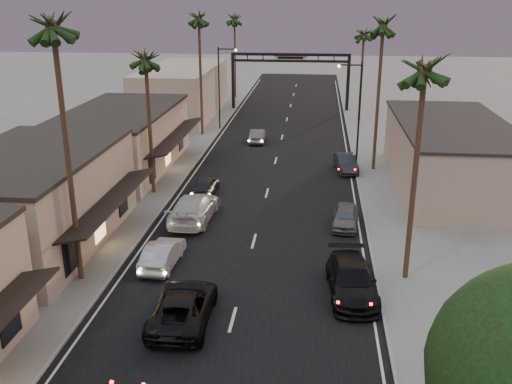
% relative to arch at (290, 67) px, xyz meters
% --- Properties ---
extents(ground, '(200.00, 200.00, 0.00)m').
position_rel_arch_xyz_m(ground, '(0.00, -30.00, -5.53)').
color(ground, slate).
rests_on(ground, ground).
extents(road, '(14.00, 120.00, 0.02)m').
position_rel_arch_xyz_m(road, '(0.00, -25.00, -5.53)').
color(road, black).
rests_on(road, ground).
extents(sidewalk_left, '(5.00, 92.00, 0.12)m').
position_rel_arch_xyz_m(sidewalk_left, '(-9.50, -18.00, -5.47)').
color(sidewalk_left, slate).
rests_on(sidewalk_left, ground).
extents(sidewalk_right, '(5.00, 92.00, 0.12)m').
position_rel_arch_xyz_m(sidewalk_right, '(9.50, -18.00, -5.47)').
color(sidewalk_right, slate).
rests_on(sidewalk_right, ground).
extents(storefront_mid, '(8.00, 14.00, 5.50)m').
position_rel_arch_xyz_m(storefront_mid, '(-13.00, -44.00, -2.78)').
color(storefront_mid, tan).
rests_on(storefront_mid, ground).
extents(storefront_far, '(8.00, 16.00, 5.00)m').
position_rel_arch_xyz_m(storefront_far, '(-13.00, -28.00, -3.03)').
color(storefront_far, tan).
rests_on(storefront_far, ground).
extents(storefront_dist, '(8.00, 20.00, 6.00)m').
position_rel_arch_xyz_m(storefront_dist, '(-13.00, -5.00, -2.53)').
color(storefront_dist, tan).
rests_on(storefront_dist, ground).
extents(building_right, '(8.00, 18.00, 5.00)m').
position_rel_arch_xyz_m(building_right, '(14.00, -30.00, -3.03)').
color(building_right, tan).
rests_on(building_right, ground).
extents(arch, '(15.20, 0.40, 7.27)m').
position_rel_arch_xyz_m(arch, '(0.00, 0.00, 0.00)').
color(arch, black).
rests_on(arch, ground).
extents(streetlight_right, '(2.13, 0.30, 9.00)m').
position_rel_arch_xyz_m(streetlight_right, '(6.92, -25.00, -0.20)').
color(streetlight_right, black).
rests_on(streetlight_right, ground).
extents(streetlight_left, '(2.13, 0.30, 9.00)m').
position_rel_arch_xyz_m(streetlight_left, '(-6.92, -12.00, -0.20)').
color(streetlight_left, black).
rests_on(streetlight_left, ground).
extents(palm_lb, '(3.20, 3.20, 15.20)m').
position_rel_arch_xyz_m(palm_lb, '(-8.60, -48.00, 7.85)').
color(palm_lb, '#38281C').
rests_on(palm_lb, ground).
extents(palm_lc, '(3.20, 3.20, 12.20)m').
position_rel_arch_xyz_m(palm_lc, '(-8.60, -34.00, 4.94)').
color(palm_lc, '#38281C').
rests_on(palm_lc, ground).
extents(palm_ld, '(3.20, 3.20, 14.20)m').
position_rel_arch_xyz_m(palm_ld, '(-8.60, -15.00, 6.88)').
color(palm_ld, '#38281C').
rests_on(palm_ld, ground).
extents(palm_ra, '(3.20, 3.20, 13.20)m').
position_rel_arch_xyz_m(palm_ra, '(8.60, -46.00, 5.91)').
color(palm_ra, '#38281C').
rests_on(palm_ra, ground).
extents(palm_rb, '(3.20, 3.20, 14.20)m').
position_rel_arch_xyz_m(palm_rb, '(8.60, -26.00, 6.88)').
color(palm_rb, '#38281C').
rests_on(palm_rb, ground).
extents(palm_rc, '(3.20, 3.20, 12.20)m').
position_rel_arch_xyz_m(palm_rc, '(8.60, -6.00, 4.94)').
color(palm_rc, '#38281C').
rests_on(palm_rc, ground).
extents(palm_far, '(3.20, 3.20, 13.20)m').
position_rel_arch_xyz_m(palm_far, '(-8.30, 8.00, 5.91)').
color(palm_far, '#38281C').
rests_on(palm_far, ground).
extents(oncoming_pickup, '(2.68, 5.66, 1.56)m').
position_rel_arch_xyz_m(oncoming_pickup, '(-2.25, -51.34, -4.75)').
color(oncoming_pickup, black).
rests_on(oncoming_pickup, ground).
extents(oncoming_silver, '(1.71, 4.42, 1.44)m').
position_rel_arch_xyz_m(oncoming_silver, '(-4.71, -45.84, -4.82)').
color(oncoming_silver, '#98989D').
rests_on(oncoming_silver, ground).
extents(oncoming_white, '(2.83, 6.28, 1.79)m').
position_rel_arch_xyz_m(oncoming_white, '(-4.38, -39.01, -4.64)').
color(oncoming_white, '#B1B1B1').
rests_on(oncoming_white, ground).
extents(oncoming_dgrey, '(1.66, 3.98, 1.34)m').
position_rel_arch_xyz_m(oncoming_dgrey, '(-4.65, -33.51, -4.86)').
color(oncoming_dgrey, black).
rests_on(oncoming_dgrey, ground).
extents(oncoming_grey_far, '(1.56, 4.15, 1.35)m').
position_rel_arch_xyz_m(oncoming_grey_far, '(-2.38, -17.35, -4.86)').
color(oncoming_grey_far, '#545359').
rests_on(oncoming_grey_far, ground).
extents(curbside_black, '(2.73, 5.82, 1.64)m').
position_rel_arch_xyz_m(curbside_black, '(5.63, -48.02, -4.71)').
color(curbside_black, black).
rests_on(curbside_black, ground).
extents(curbside_grey, '(1.97, 4.14, 1.37)m').
position_rel_arch_xyz_m(curbside_grey, '(5.68, -38.97, -4.85)').
color(curbside_grey, '#545459').
rests_on(curbside_grey, ground).
extents(curbside_far, '(2.12, 4.59, 1.46)m').
position_rel_arch_xyz_m(curbside_far, '(6.20, -26.59, -4.80)').
color(curbside_far, black).
rests_on(curbside_far, ground).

